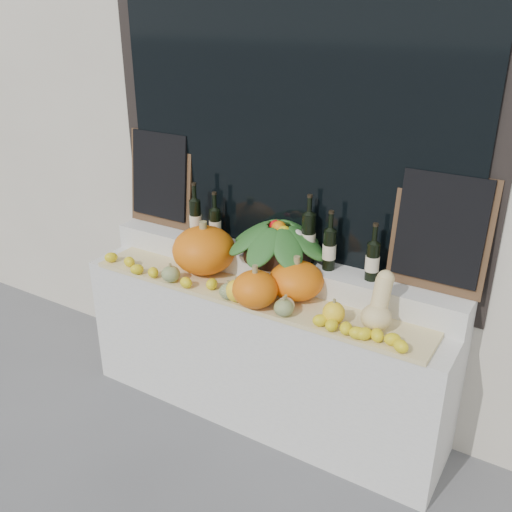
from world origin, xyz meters
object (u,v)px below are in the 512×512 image
(butternut_squash, at_px, (379,307))
(produce_bowl, at_px, (279,239))
(pumpkin_right, at_px, (296,280))
(pumpkin_left, at_px, (204,250))
(wine_bottle_tall, at_px, (308,238))

(butternut_squash, relative_size, produce_bowl, 0.46)
(pumpkin_right, relative_size, produce_bowl, 0.48)
(pumpkin_left, bearing_deg, pumpkin_right, -0.18)
(produce_bowl, distance_m, wine_bottle_tall, 0.18)
(pumpkin_left, relative_size, butternut_squash, 1.31)
(pumpkin_right, relative_size, wine_bottle_tall, 0.76)
(pumpkin_right, bearing_deg, wine_bottle_tall, 99.40)
(pumpkin_left, height_order, wine_bottle_tall, wine_bottle_tall)
(produce_bowl, bearing_deg, butternut_squash, -18.43)
(pumpkin_left, xyz_separation_m, pumpkin_right, (0.63, -0.00, -0.04))
(butternut_squash, bearing_deg, pumpkin_right, 171.97)
(wine_bottle_tall, bearing_deg, pumpkin_right, -80.60)
(pumpkin_left, height_order, pumpkin_right, pumpkin_left)
(pumpkin_left, height_order, butternut_squash, butternut_squash)
(pumpkin_left, xyz_separation_m, butternut_squash, (1.14, -0.07, -0.02))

